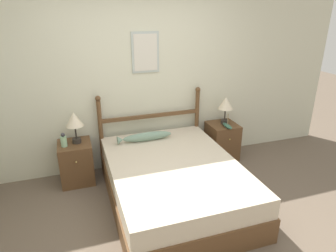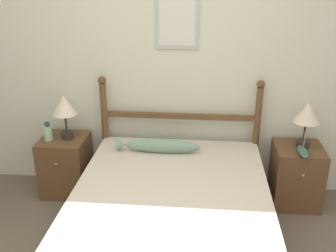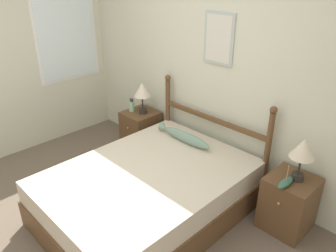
{
  "view_description": "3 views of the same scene",
  "coord_description": "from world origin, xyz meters",
  "px_view_note": "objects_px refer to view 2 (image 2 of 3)",
  "views": [
    {
      "loc": [
        -0.9,
        -2.32,
        2.25
      ],
      "look_at": [
        0.23,
        1.06,
        0.82
      ],
      "focal_mm": 32.0,
      "sensor_mm": 36.0,
      "label": 1
    },
    {
      "loc": [
        0.37,
        -1.85,
        2.07
      ],
      "look_at": [
        0.09,
        1.12,
        0.86
      ],
      "focal_mm": 42.0,
      "sensor_mm": 36.0,
      "label": 2
    },
    {
      "loc": [
        2.23,
        -1.15,
        2.33
      ],
      "look_at": [
        0.08,
        0.97,
        0.88
      ],
      "focal_mm": 35.0,
      "sensor_mm": 36.0,
      "label": 3
    }
  ],
  "objects_px": {
    "table_lamp_left": "(64,107)",
    "table_lamp_right": "(307,115)",
    "bottle": "(48,132)",
    "nightstand_left": "(66,165)",
    "fish_pillow": "(159,146)",
    "model_boat": "(303,151)",
    "bed": "(170,225)",
    "nightstand_right": "(296,175)"
  },
  "relations": [
    {
      "from": "nightstand_right",
      "to": "table_lamp_right",
      "type": "height_order",
      "value": "table_lamp_right"
    },
    {
      "from": "table_lamp_left",
      "to": "model_boat",
      "type": "relative_size",
      "value": 1.73
    },
    {
      "from": "bottle",
      "to": "fish_pillow",
      "type": "height_order",
      "value": "bottle"
    },
    {
      "from": "bed",
      "to": "model_boat",
      "type": "xyz_separation_m",
      "value": [
        1.09,
        0.7,
        0.33
      ]
    },
    {
      "from": "bed",
      "to": "bottle",
      "type": "xyz_separation_m",
      "value": [
        -1.22,
        0.79,
        0.39
      ]
    },
    {
      "from": "bottle",
      "to": "fish_pillow",
      "type": "bearing_deg",
      "value": -4.26
    },
    {
      "from": "nightstand_right",
      "to": "bottle",
      "type": "height_order",
      "value": "bottle"
    },
    {
      "from": "table_lamp_left",
      "to": "bottle",
      "type": "height_order",
      "value": "table_lamp_left"
    },
    {
      "from": "table_lamp_right",
      "to": "nightstand_left",
      "type": "bearing_deg",
      "value": -179.56
    },
    {
      "from": "table_lamp_left",
      "to": "table_lamp_right",
      "type": "bearing_deg",
      "value": 0.09
    },
    {
      "from": "nightstand_right",
      "to": "model_boat",
      "type": "xyz_separation_m",
      "value": [
        -0.01,
        -0.14,
        0.31
      ]
    },
    {
      "from": "bed",
      "to": "model_boat",
      "type": "height_order",
      "value": "model_boat"
    },
    {
      "from": "table_lamp_right",
      "to": "bottle",
      "type": "xyz_separation_m",
      "value": [
        -2.34,
        -0.07,
        -0.22
      ]
    },
    {
      "from": "model_boat",
      "to": "table_lamp_right",
      "type": "bearing_deg",
      "value": 77.55
    },
    {
      "from": "table_lamp_right",
      "to": "fish_pillow",
      "type": "distance_m",
      "value": 1.33
    },
    {
      "from": "nightstand_left",
      "to": "nightstand_right",
      "type": "distance_m",
      "value": 2.19
    },
    {
      "from": "bed",
      "to": "fish_pillow",
      "type": "bearing_deg",
      "value": 103.36
    },
    {
      "from": "table_lamp_right",
      "to": "model_boat",
      "type": "bearing_deg",
      "value": -102.45
    },
    {
      "from": "bed",
      "to": "table_lamp_right",
      "type": "distance_m",
      "value": 1.54
    },
    {
      "from": "model_boat",
      "to": "fish_pillow",
      "type": "bearing_deg",
      "value": 179.48
    },
    {
      "from": "bed",
      "to": "nightstand_right",
      "type": "distance_m",
      "value": 1.38
    },
    {
      "from": "fish_pillow",
      "to": "table_lamp_left",
      "type": "bearing_deg",
      "value": 170.99
    },
    {
      "from": "nightstand_right",
      "to": "table_lamp_left",
      "type": "relative_size",
      "value": 1.34
    },
    {
      "from": "bottle",
      "to": "model_boat",
      "type": "relative_size",
      "value": 0.77
    },
    {
      "from": "table_lamp_left",
      "to": "fish_pillow",
      "type": "bearing_deg",
      "value": -9.01
    },
    {
      "from": "nightstand_left",
      "to": "nightstand_right",
      "type": "height_order",
      "value": "same"
    },
    {
      "from": "table_lamp_right",
      "to": "bed",
      "type": "bearing_deg",
      "value": -142.85
    },
    {
      "from": "nightstand_left",
      "to": "table_lamp_left",
      "type": "relative_size",
      "value": 1.34
    },
    {
      "from": "bed",
      "to": "table_lamp_right",
      "type": "height_order",
      "value": "table_lamp_right"
    },
    {
      "from": "nightstand_left",
      "to": "table_lamp_right",
      "type": "bearing_deg",
      "value": 0.44
    },
    {
      "from": "bed",
      "to": "nightstand_left",
      "type": "height_order",
      "value": "nightstand_left"
    },
    {
      "from": "nightstand_left",
      "to": "fish_pillow",
      "type": "height_order",
      "value": "fish_pillow"
    },
    {
      "from": "nightstand_left",
      "to": "table_lamp_left",
      "type": "bearing_deg",
      "value": 19.23
    },
    {
      "from": "table_lamp_left",
      "to": "table_lamp_right",
      "type": "relative_size",
      "value": 1.0
    },
    {
      "from": "table_lamp_left",
      "to": "model_boat",
      "type": "distance_m",
      "value": 2.17
    },
    {
      "from": "nightstand_right",
      "to": "model_boat",
      "type": "bearing_deg",
      "value": -92.9
    },
    {
      "from": "bed",
      "to": "table_lamp_left",
      "type": "bearing_deg",
      "value": 141.27
    },
    {
      "from": "nightstand_right",
      "to": "table_lamp_left",
      "type": "height_order",
      "value": "table_lamp_left"
    },
    {
      "from": "bed",
      "to": "bottle",
      "type": "height_order",
      "value": "bottle"
    },
    {
      "from": "bed",
      "to": "model_boat",
      "type": "relative_size",
      "value": 8.42
    },
    {
      "from": "bed",
      "to": "fish_pillow",
      "type": "relative_size",
      "value": 2.72
    },
    {
      "from": "table_lamp_left",
      "to": "bottle",
      "type": "xyz_separation_m",
      "value": [
        -0.16,
        -0.06,
        -0.22
      ]
    }
  ]
}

